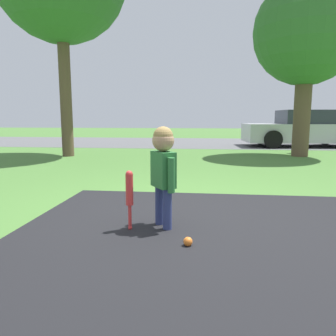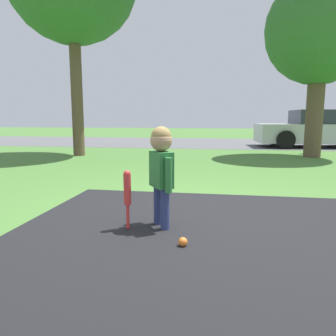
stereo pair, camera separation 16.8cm
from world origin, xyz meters
name	(u,v)px [view 1 (the left image)]	position (x,y,z in m)	size (l,w,h in m)	color
ground_plane	(181,213)	(0.00, 0.00, 0.00)	(60.00, 60.00, 0.00)	#477533
street_strip	(200,142)	(0.00, 10.67, 0.00)	(40.00, 6.00, 0.01)	#59595B
child	(163,163)	(-0.14, -0.48, 0.64)	(0.27, 0.35, 0.99)	navy
baseball_bat	(129,192)	(-0.45, -0.60, 0.37)	(0.07, 0.07, 0.58)	red
sports_ball	(188,242)	(0.13, -0.95, 0.04)	(0.08, 0.08, 0.08)	orange
fire_hydrant	(298,140)	(3.05, 6.73, 0.40)	(0.29, 0.26, 0.82)	yellow
parked_car	(303,129)	(3.85, 9.19, 0.64)	(4.27, 2.27, 1.34)	#B7B7BC
tree_far_lawn	(307,33)	(2.88, 5.92, 3.29)	(2.82, 2.82, 4.75)	brown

